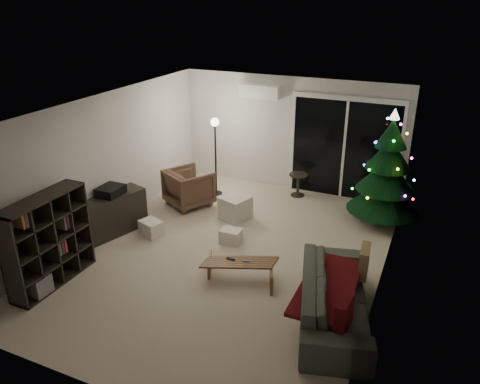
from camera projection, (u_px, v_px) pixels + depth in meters
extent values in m
plane|color=beige|center=(228.00, 254.00, 7.99)|extent=(6.50, 6.50, 0.00)
plane|color=white|center=(226.00, 109.00, 7.00)|extent=(6.50, 6.50, 0.00)
cube|color=silver|center=(291.00, 134.00, 10.23)|extent=(5.00, 0.02, 2.50)
cube|color=silver|center=(90.00, 298.00, 4.77)|extent=(5.00, 0.02, 2.50)
cube|color=silver|center=(102.00, 165.00, 8.43)|extent=(0.02, 6.50, 2.50)
cube|color=silver|center=(387.00, 214.00, 6.57)|extent=(0.02, 6.50, 2.50)
cube|color=black|center=(344.00, 150.00, 9.84)|extent=(2.20, 0.02, 2.10)
cube|color=white|center=(260.00, 91.00, 10.03)|extent=(0.90, 0.22, 0.28)
cube|color=#3F3833|center=(345.00, 189.00, 10.71)|extent=(2.60, 1.00, 0.10)
cube|color=white|center=(351.00, 161.00, 10.83)|extent=(2.20, 0.06, 1.00)
cube|color=#29251F|center=(113.00, 214.00, 8.57)|extent=(0.79, 1.29, 0.76)
cube|color=black|center=(111.00, 191.00, 8.38)|extent=(0.38, 0.45, 0.16)
imported|color=#4C402F|center=(189.00, 187.00, 9.69)|extent=(1.14, 1.15, 0.78)
cube|color=beige|center=(235.00, 208.00, 9.17)|extent=(0.63, 0.63, 0.45)
cube|color=#F7E5CE|center=(151.00, 228.00, 8.55)|extent=(0.47, 0.42, 0.28)
cube|color=#F7E5CE|center=(231.00, 236.00, 8.30)|extent=(0.37, 0.28, 0.25)
cylinder|color=#29251F|center=(298.00, 185.00, 10.18)|extent=(0.49, 0.49, 0.50)
cylinder|color=black|center=(216.00, 158.00, 10.05)|extent=(0.26, 0.26, 1.65)
imported|color=#555851|center=(335.00, 297.00, 6.31)|extent=(1.44, 2.40, 0.66)
cube|color=#440B0F|center=(328.00, 286.00, 6.29)|extent=(0.70, 1.62, 0.05)
cube|color=#83694F|center=(364.00, 261.00, 6.66)|extent=(0.17, 0.44, 0.43)
cube|color=#440B0F|center=(344.00, 314.00, 5.57)|extent=(0.16, 0.44, 0.43)
cube|color=black|center=(231.00, 259.00, 7.17)|extent=(0.14, 0.04, 0.02)
cube|color=slate|center=(247.00, 261.00, 7.12)|extent=(0.13, 0.08, 0.02)
cone|color=black|center=(388.00, 168.00, 8.68)|extent=(1.82, 1.82, 2.22)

